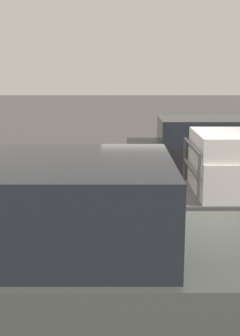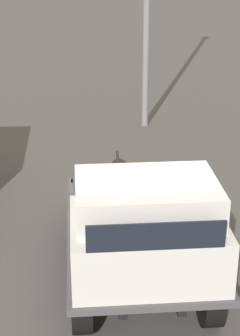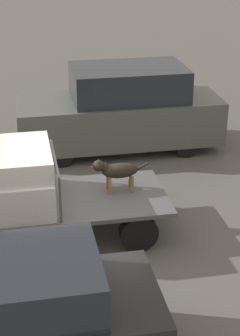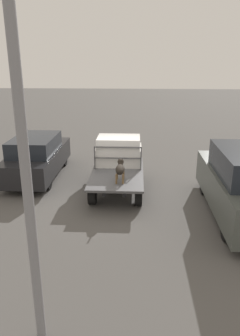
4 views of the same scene
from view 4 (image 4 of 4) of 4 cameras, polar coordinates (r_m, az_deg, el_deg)
The scene contains 7 objects.
ground_plane at distance 12.01m, azimuth -0.46°, elevation -4.10°, with size 80.00×80.00×0.00m, color #514F4C.
flatbed_truck at distance 11.81m, azimuth -0.47°, elevation -1.65°, with size 3.51×1.85×0.76m.
truck_cab at distance 12.54m, azimuth -0.20°, elevation 3.02°, with size 1.35×1.73×1.07m.
truck_headboard at distance 11.84m, azimuth -0.39°, elevation 2.35°, with size 0.04×1.73×0.85m.
dog at distance 10.79m, azimuth 0.02°, elevation -0.09°, with size 1.11×0.29×0.69m.
parked_sedan at distance 13.64m, azimuth -14.22°, elevation 1.94°, with size 4.51×1.76×1.71m.
light_pole_near at distance 4.73m, azimuth -17.81°, elevation 16.72°, with size 0.36×0.36×7.91m.
Camera 4 is at (-11.04, -0.67, 4.69)m, focal length 35.00 mm.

